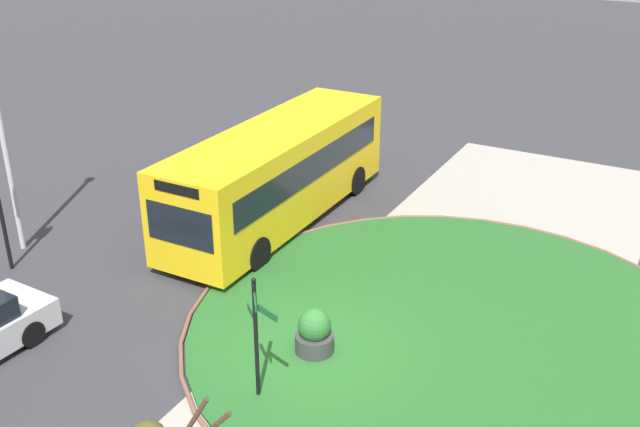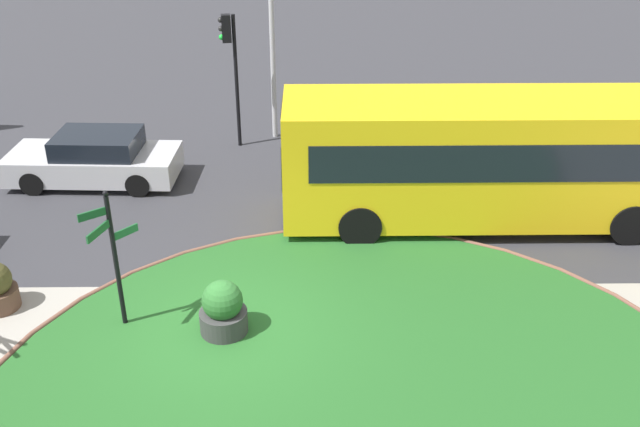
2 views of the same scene
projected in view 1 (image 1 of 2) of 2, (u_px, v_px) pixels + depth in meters
ground at (317, 352)px, 17.10m from camera, size 120.00×120.00×0.00m
sidewalk_paving at (403, 380)px, 16.14m from camera, size 32.00×7.64×0.02m
grass_island at (454, 330)px, 17.83m from camera, size 12.96×12.96×0.10m
grass_kerb_ring at (454, 330)px, 17.83m from camera, size 13.27×13.27×0.11m
signpost_directional at (257, 331)px, 14.87m from camera, size 0.83×1.10×2.92m
bus_yellow at (278, 172)px, 23.04m from camera, size 9.77×2.70×3.07m
planter_near_signpost at (314, 335)px, 16.81m from camera, size 0.90×0.90×1.17m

